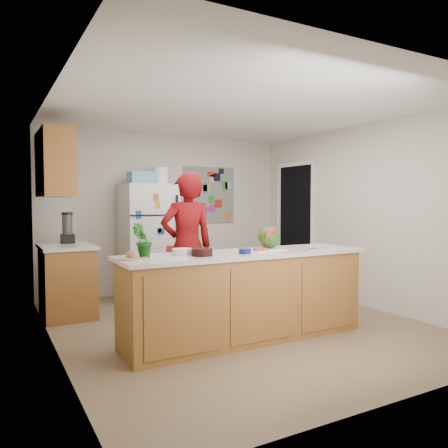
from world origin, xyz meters
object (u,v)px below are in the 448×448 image
person (187,247)px  refrigerator (148,241)px  watermelon (269,238)px  cherry_bowl (202,252)px

person → refrigerator: bearing=-84.0°
refrigerator → person: person is taller
watermelon → cherry_bowl: bearing=-171.9°
refrigerator → cherry_bowl: size_ratio=8.23×
person → watermelon: person is taller
person → watermelon: (0.56, -0.92, 0.16)m
cherry_bowl → person: bearing=73.8°
watermelon → cherry_bowl: size_ratio=1.18×
refrigerator → person: size_ratio=0.95×
watermelon → cherry_bowl: 0.88m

